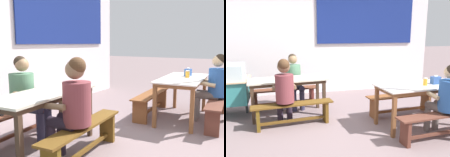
# 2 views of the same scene
# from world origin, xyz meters

# --- Properties ---
(ground_plane) EXTENTS (40.00, 40.00, 0.00)m
(ground_plane) POSITION_xyz_m (0.00, 0.00, 0.00)
(ground_plane) COLOR slate
(backdrop_wall) EXTENTS (6.41, 0.23, 3.00)m
(backdrop_wall) POSITION_xyz_m (0.06, 2.71, 1.58)
(backdrop_wall) COLOR white
(backdrop_wall) RESTS_ON ground_plane
(dining_table_far) EXTENTS (1.59, 0.79, 0.77)m
(dining_table_far) POSITION_xyz_m (-1.03, 0.98, 0.69)
(dining_table_far) COLOR beige
(dining_table_far) RESTS_ON ground_plane
(dining_table_near) EXTENTS (1.66, 0.84, 0.77)m
(dining_table_near) POSITION_xyz_m (1.28, -0.14, 0.69)
(dining_table_near) COLOR silver
(dining_table_near) RESTS_ON ground_plane
(bench_far_back) EXTENTS (1.52, 0.46, 0.43)m
(bench_far_back) POSITION_xyz_m (-1.09, 1.57, 0.28)
(bench_far_back) COLOR brown
(bench_far_back) RESTS_ON ground_plane
(bench_far_front) EXTENTS (1.49, 0.40, 0.43)m
(bench_far_front) POSITION_xyz_m (-0.97, 0.39, 0.29)
(bench_far_front) COLOR brown
(bench_far_front) RESTS_ON ground_plane
(bench_near_back) EXTENTS (1.50, 0.42, 0.43)m
(bench_near_back) POSITION_xyz_m (1.23, 0.45, 0.28)
(bench_near_back) COLOR brown
(bench_near_back) RESTS_ON ground_plane
(bench_near_front) EXTENTS (1.65, 0.38, 0.43)m
(bench_near_front) POSITION_xyz_m (1.32, -0.74, 0.29)
(bench_near_front) COLOR brown
(bench_near_front) RESTS_ON ground_plane
(person_left_back_turned) EXTENTS (0.44, 0.55, 1.24)m
(person_left_back_turned) POSITION_xyz_m (-1.11, 0.44, 0.71)
(person_left_back_turned) COLOR #291F2D
(person_left_back_turned) RESTS_ON ground_plane
(person_center_facing) EXTENTS (0.51, 0.61, 1.21)m
(person_center_facing) POSITION_xyz_m (-0.87, 1.52, 0.68)
(person_center_facing) COLOR #322F49
(person_center_facing) RESTS_ON ground_plane
(person_near_front) EXTENTS (0.47, 0.57, 1.21)m
(person_near_front) POSITION_xyz_m (1.39, -0.66, 0.68)
(person_near_front) COLOR #675B57
(person_near_front) RESTS_ON ground_plane
(tissue_box) EXTENTS (0.16, 0.11, 0.16)m
(tissue_box) POSITION_xyz_m (1.55, -0.16, 0.84)
(tissue_box) COLOR #2F5499
(tissue_box) RESTS_ON dining_table_near
(condiment_jar) EXTENTS (0.07, 0.07, 0.13)m
(condiment_jar) POSITION_xyz_m (1.31, -0.21, 0.84)
(condiment_jar) COLOR gold
(condiment_jar) RESTS_ON dining_table_near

